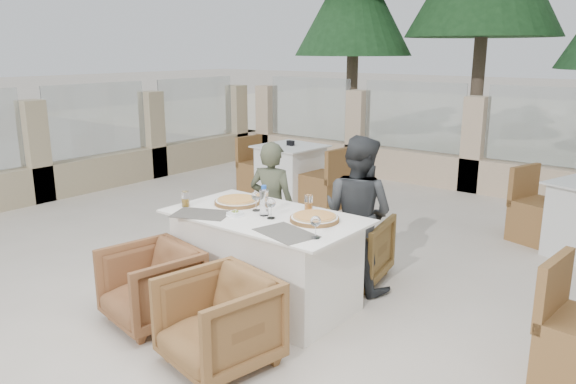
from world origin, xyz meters
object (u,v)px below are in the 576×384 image
Objects in this scene: armchair_near_right at (219,322)px; bg_table_a at (291,173)px; dining_table at (265,260)px; diner_left at (272,206)px; diner_right at (358,213)px; olive_dish at (235,213)px; pizza_left at (237,201)px; beer_glass_left at (185,199)px; armchair_far_left at (279,232)px; armchair_near_left at (151,286)px; pizza_right at (314,218)px; beer_glass_right at (309,203)px; water_bottle at (264,200)px; wine_glass_corner at (316,226)px; armchair_far_right at (351,247)px; wine_glass_near at (271,207)px; wine_glass_centre at (256,200)px.

bg_table_a is (-2.25, 3.65, 0.07)m from armchair_near_right.
bg_table_a is at bearing 124.50° from dining_table.
diner_right is at bearing 173.83° from diner_left.
olive_dish is at bearing 137.23° from armchair_near_right.
pizza_left reaches higher than bg_table_a.
beer_glass_left is 0.21× the size of armchair_far_left.
armchair_near_left is at bearing -176.17° from armchair_near_right.
pizza_right reaches higher than dining_table.
pizza_left reaches higher than olive_dish.
pizza_left is 1.02× the size of pizza_right.
pizza_right is 2.86× the size of beer_glass_right.
armchair_near_right is at bearing 121.15° from armchair_far_left.
olive_dish is at bearing 74.34° from armchair_near_left.
armchair_far_left is at bearing 143.84° from beer_glass_right.
diner_right is at bearing 70.51° from armchair_near_left.
armchair_near_left is at bearing 60.46° from diner_right.
armchair_near_left is (-0.08, -0.89, -0.50)m from pizza_left.
armchair_far_left is (-0.17, 0.78, -0.51)m from pizza_left.
water_bottle is at bearing 123.35° from armchair_near_right.
diner_right is (0.41, 0.77, -0.21)m from water_bottle.
dining_table is at bearing -14.44° from pizza_left.
armchair_far_right is (-0.38, 1.10, -0.56)m from wine_glass_corner.
wine_glass_corner is 0.83m from olive_dish.
armchair_near_left is at bearing -69.60° from beer_glass_left.
armchair_far_left is at bearing 103.61° from armchair_near_left.
water_bottle is 1.11m from armchair_far_right.
olive_dish is at bearing 56.50° from armchair_far_right.
wine_glass_near is 0.15× the size of diner_left.
diner_right is 3.06m from bg_table_a.
water_bottle is at bearing 162.89° from wine_glass_near.
beer_glass_left is 1.04m from beer_glass_right.
dining_table is 0.47m from olive_dish.
olive_dish reaches higher than dining_table.
wine_glass_centre is 3.25m from bg_table_a.
wine_glass_centre is at bearing -11.82° from pizza_left.
dining_table is 8.70× the size of wine_glass_near.
armchair_far_right is at bearing 64.03° from wine_glass_centre.
wine_glass_centre is 0.28× the size of armchair_near_left.
armchair_far_right is at bearing 76.42° from armchair_near_left.
diner_left is at bearing 125.73° from dining_table.
bg_table_a is (-1.49, 2.64, -0.41)m from pizza_left.
beer_glass_right is (0.60, 0.21, 0.04)m from pizza_left.
water_bottle is 1.35× the size of wine_glass_centre.
diner_right reaches higher than armchair_far_right.
wine_glass_near is 1.10m from armchair_near_left.
pizza_left is at bearing 163.30° from wine_glass_corner.
wine_glass_near is at bearing -105.66° from beer_glass_right.
wine_glass_near is 1.05m from armchair_near_right.
armchair_far_left is 0.91× the size of armchair_near_right.
wine_glass_centre is 0.27× the size of armchair_near_right.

